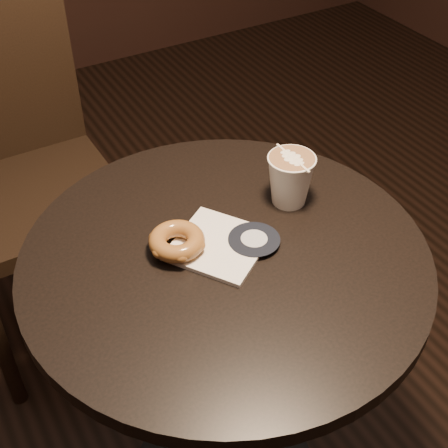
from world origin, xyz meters
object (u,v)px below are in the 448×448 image
object	(u,v)px
chair	(8,138)
latte_cup	(290,180)
cafe_table	(225,329)
doughnut	(177,241)
pastry_bag	(219,245)

from	to	relation	value
chair	latte_cup	xyz separation A→B (m)	(0.37, -0.69, 0.18)
cafe_table	doughnut	size ratio (longest dim) A/B	7.87
doughnut	pastry_bag	bearing A→B (deg)	-20.85
cafe_table	latte_cup	size ratio (longest dim) A/B	7.66
pastry_bag	doughnut	world-z (taller)	doughnut
pastry_bag	doughnut	xyz separation A→B (m)	(-0.07, 0.03, 0.02)
pastry_bag	latte_cup	size ratio (longest dim) A/B	1.51
chair	latte_cup	distance (m)	0.80
cafe_table	pastry_bag	world-z (taller)	pastry_bag
chair	pastry_bag	world-z (taller)	chair
pastry_bag	latte_cup	distance (m)	0.19
doughnut	cafe_table	bearing A→B (deg)	-32.34
chair	latte_cup	bearing A→B (deg)	-62.35
doughnut	latte_cup	size ratio (longest dim) A/B	0.97
cafe_table	latte_cup	world-z (taller)	latte_cup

